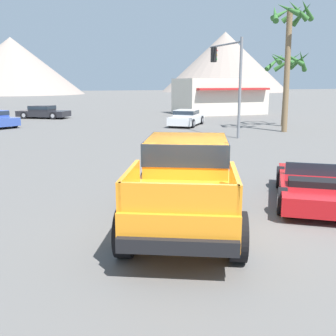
% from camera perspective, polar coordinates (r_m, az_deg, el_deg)
% --- Properties ---
extents(ground_plane, '(320.00, 320.00, 0.00)m').
position_cam_1_polar(ground_plane, '(8.91, 4.08, -8.44)').
color(ground_plane, '#5B5956').
extents(orange_pickup_truck, '(3.97, 5.35, 1.89)m').
position_cam_1_polar(orange_pickup_truck, '(8.75, 2.58, -1.39)').
color(orange_pickup_truck, orange).
rests_on(orange_pickup_truck, ground_plane).
extents(red_convertible_car, '(3.84, 4.36, 0.97)m').
position_cam_1_polar(red_convertible_car, '(11.24, 20.48, -2.64)').
color(red_convertible_car, '#B21419').
rests_on(red_convertible_car, ground_plane).
extents(parked_car_white, '(4.12, 4.50, 1.19)m').
position_cam_1_polar(parked_car_white, '(29.64, 2.70, 7.32)').
color(parked_car_white, white).
rests_on(parked_car_white, ground_plane).
extents(parked_car_dark, '(4.81, 4.03, 1.14)m').
position_cam_1_polar(parked_car_dark, '(37.68, -17.67, 7.79)').
color(parked_car_dark, '#232328').
rests_on(parked_car_dark, ground_plane).
extents(traffic_light_main, '(0.38, 3.80, 5.63)m').
position_cam_1_polar(traffic_light_main, '(24.28, 8.70, 13.98)').
color(traffic_light_main, slate).
rests_on(traffic_light_main, ground_plane).
extents(palm_tree_tall, '(2.96, 3.18, 5.44)m').
position_cam_1_polar(palm_tree_tall, '(30.55, 16.95, 13.63)').
color(palm_tree_tall, brown).
rests_on(palm_tree_tall, ground_plane).
extents(palm_tree_short, '(2.85, 2.83, 8.08)m').
position_cam_1_polar(palm_tree_short, '(27.04, 17.27, 17.82)').
color(palm_tree_short, brown).
rests_on(palm_tree_short, ground_plane).
extents(storefront_building, '(8.57, 5.94, 3.57)m').
position_cam_1_polar(storefront_building, '(41.61, 7.45, 10.28)').
color(storefront_building, beige).
rests_on(storefront_building, ground_plane).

